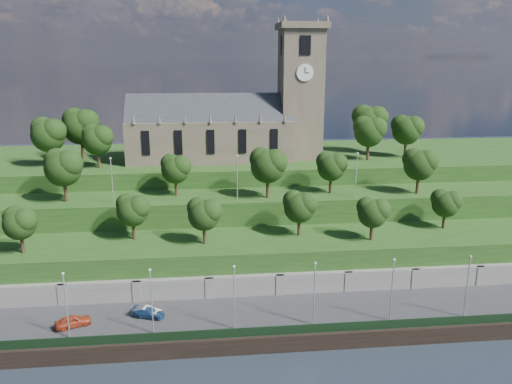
{
  "coord_description": "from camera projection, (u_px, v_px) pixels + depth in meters",
  "views": [
    {
      "loc": [
        -5.06,
        -53.13,
        34.83
      ],
      "look_at": [
        3.51,
        30.0,
        12.19
      ],
      "focal_mm": 35.0,
      "sensor_mm": 36.0,
      "label": 1
    }
  ],
  "objects": [
    {
      "name": "hilltop",
      "position": [
        230.0,
        189.0,
        106.67
      ],
      "size": [
        160.0,
        32.0,
        15.0
      ],
      "primitive_type": "cube",
      "color": "#204316",
      "rests_on": "ground"
    },
    {
      "name": "lamp_posts_upper",
      "position": [
        237.0,
        174.0,
        81.29
      ],
      "size": [
        40.36,
        0.36,
        7.62
      ],
      "color": "#B2B2B7",
      "rests_on": "embankment_upper"
    },
    {
      "name": "fence",
      "position": [
        252.0,
        332.0,
        60.52
      ],
      "size": [
        160.0,
        0.1,
        1.2
      ],
      "primitive_type": "cube",
      "color": "black",
      "rests_on": "promenade"
    },
    {
      "name": "retaining_wall",
      "position": [
        245.0,
        290.0,
        71.46
      ],
      "size": [
        160.0,
        2.1,
        5.0
      ],
      "color": "slate",
      "rests_on": "ground"
    },
    {
      "name": "trees_hilltop",
      "position": [
        231.0,
        128.0,
        98.42
      ],
      "size": [
        76.16,
        16.09,
        10.28
      ],
      "color": "#322013",
      "rests_on": "hilltop"
    },
    {
      "name": "lamp_posts_promenade",
      "position": [
        234.0,
        293.0,
        61.01
      ],
      "size": [
        60.36,
        0.36,
        8.62
      ],
      "color": "#B2B2B7",
      "rests_on": "promenade"
    },
    {
      "name": "quay_wall",
      "position": [
        253.0,
        346.0,
        60.29
      ],
      "size": [
        160.0,
        0.5,
        2.2
      ],
      "primitive_type": "cube",
      "color": "black",
      "rests_on": "ground"
    },
    {
      "name": "embankment_upper",
      "position": [
        237.0,
        228.0,
        86.9
      ],
      "size": [
        160.0,
        10.0,
        12.0
      ],
      "primitive_type": "cube",
      "color": "#204316",
      "rests_on": "ground"
    },
    {
      "name": "trees_upper",
      "position": [
        242.0,
        165.0,
        83.02
      ],
      "size": [
        65.31,
        8.21,
        8.76
      ],
      "color": "#322013",
      "rests_on": "embankment_upper"
    },
    {
      "name": "car_right",
      "position": [
        148.0,
        313.0,
        65.04
      ],
      "size": [
        4.63,
        3.01,
        1.25
      ],
      "primitive_type": "imported",
      "rotation": [
        0.0,
        0.0,
        1.25
      ],
      "color": "navy",
      "rests_on": "promenade"
    },
    {
      "name": "trees_lower",
      "position": [
        243.0,
        210.0,
        74.66
      ],
      "size": [
        69.13,
        8.63,
        7.17
      ],
      "color": "#322013",
      "rests_on": "embankment_lower"
    },
    {
      "name": "promenade",
      "position": [
        248.0,
        321.0,
        66.12
      ],
      "size": [
        160.0,
        12.0,
        2.0
      ],
      "primitive_type": "cube",
      "color": "#2D2D30",
      "rests_on": "ground"
    },
    {
      "name": "church",
      "position": [
        234.0,
        121.0,
        98.96
      ],
      "size": [
        38.6,
        12.35,
        27.6
      ],
      "color": "brown",
      "rests_on": "hilltop"
    },
    {
      "name": "ground",
      "position": [
        253.0,
        353.0,
        60.62
      ],
      "size": [
        320.0,
        320.0,
        0.0
      ],
      "primitive_type": "plane",
      "color": "#1C252C",
      "rests_on": "ground"
    },
    {
      "name": "car_middle",
      "position": [
        147.0,
        311.0,
        65.3
      ],
      "size": [
        4.05,
        2.36,
        1.26
      ],
      "primitive_type": "imported",
      "rotation": [
        0.0,
        0.0,
        1.29
      ],
      "color": "#B8B7BD",
      "rests_on": "promenade"
    },
    {
      "name": "embankment_lower",
      "position": [
        241.0,
        264.0,
        76.86
      ],
      "size": [
        160.0,
        12.0,
        8.0
      ],
      "primitive_type": "cube",
      "color": "#204316",
      "rests_on": "ground"
    },
    {
      "name": "car_left",
      "position": [
        73.0,
        321.0,
        62.71
      ],
      "size": [
        4.69,
        3.3,
        1.48
      ],
      "primitive_type": "imported",
      "rotation": [
        0.0,
        0.0,
        1.97
      ],
      "color": "#AE3A1D",
      "rests_on": "promenade"
    }
  ]
}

